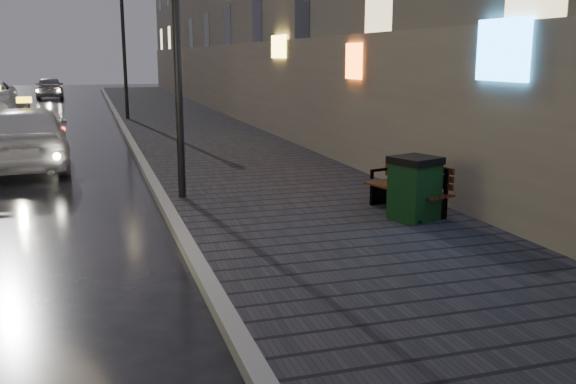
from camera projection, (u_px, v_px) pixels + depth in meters
name	position (u px, v px, depth m)	size (l,w,h in m)	color
ground	(73.00, 362.00, 5.80)	(120.00, 120.00, 0.00)	black
sidewalk	(180.00, 121.00, 26.53)	(4.60, 58.00, 0.15)	black
curb	(120.00, 123.00, 25.83)	(0.20, 58.00, 0.15)	slate
lamp_near	(176.00, 11.00, 11.22)	(0.36, 0.36, 5.28)	black
lamp_far	(123.00, 37.00, 26.16)	(0.36, 0.36, 5.28)	black
bench	(410.00, 187.00, 10.73)	(0.95, 1.72, 0.83)	black
trash_bin	(415.00, 188.00, 10.19)	(0.85, 0.85, 1.01)	#0E3314
taxi_near	(27.00, 136.00, 15.62)	(1.90, 4.72, 1.61)	silver
car_far	(50.00, 88.00, 41.51)	(1.68, 4.17, 1.42)	gray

